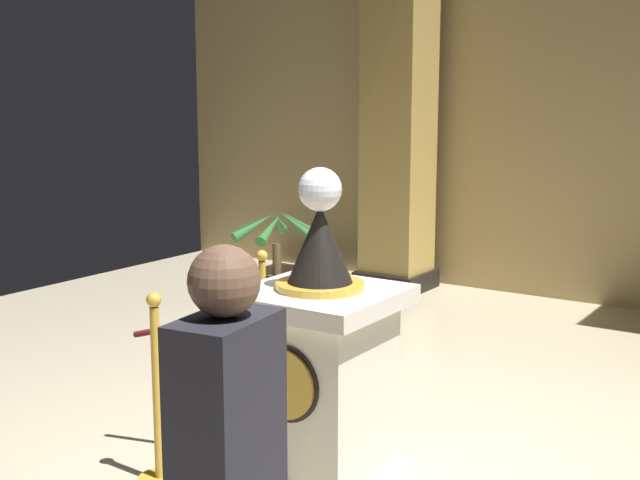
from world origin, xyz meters
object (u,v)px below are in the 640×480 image
pedestal_clock (320,354)px  stanchion_near (263,345)px  stanchion_far (158,417)px  potted_palm_left (277,286)px

pedestal_clock → stanchion_near: (-0.91, 0.66, -0.28)m
pedestal_clock → stanchion_far: pedestal_clock is taller
stanchion_near → stanchion_far: (0.33, -1.36, 0.01)m
stanchion_near → stanchion_far: stanchion_far is taller
stanchion_far → pedestal_clock: bearing=50.3°
pedestal_clock → stanchion_far: bearing=-129.7°
stanchion_near → stanchion_far: 1.40m
stanchion_near → stanchion_far: size_ratio=0.98×
potted_palm_left → stanchion_far: bearing=-65.4°
pedestal_clock → stanchion_far: (-0.58, -0.70, -0.27)m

